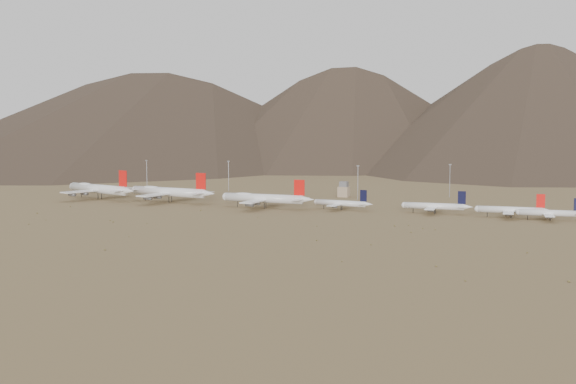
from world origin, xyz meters
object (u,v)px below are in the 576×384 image
at_px(widebody_east, 264,198).
at_px(narrowbody_a, 342,203).
at_px(widebody_west, 99,189).
at_px(control_tower, 344,190).
at_px(narrowbody_b, 436,206).
at_px(widebody_centre, 169,192).

relative_size(widebody_east, narrowbody_a, 1.61).
bearing_deg(widebody_east, widebody_west, 176.76).
height_order(narrowbody_a, control_tower, narrowbody_a).
relative_size(widebody_west, narrowbody_a, 1.77).
distance_m(widebody_west, narrowbody_a, 191.11).
xyz_separation_m(widebody_east, narrowbody_b, (112.15, 12.39, -2.07)).
height_order(widebody_west, narrowbody_b, widebody_west).
distance_m(widebody_centre, widebody_east, 79.25).
bearing_deg(narrowbody_b, narrowbody_a, -179.75).
relative_size(narrowbody_b, control_tower, 3.72).
height_order(narrowbody_b, control_tower, narrowbody_b).
xyz_separation_m(narrowbody_a, narrowbody_b, (60.71, 2.27, 0.31)).
xyz_separation_m(widebody_west, control_tower, (166.89, 82.95, -2.53)).
relative_size(widebody_centre, narrowbody_b, 1.66).
height_order(widebody_centre, control_tower, widebody_centre).
xyz_separation_m(narrowbody_a, control_tower, (-24.18, 82.98, 0.84)).
xyz_separation_m(widebody_centre, widebody_east, (78.64, -9.78, -0.77)).
xyz_separation_m(widebody_east, narrowbody_a, (51.44, 10.12, -2.38)).
bearing_deg(widebody_centre, control_tower, 46.09).
xyz_separation_m(widebody_centre, narrowbody_b, (190.80, 2.61, -2.84)).
bearing_deg(control_tower, narrowbody_b, -43.55).
distance_m(widebody_centre, narrowbody_b, 190.84).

